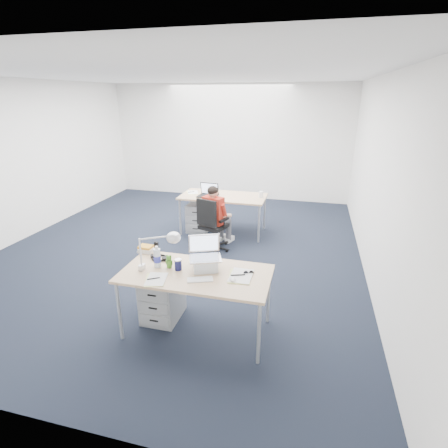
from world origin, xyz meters
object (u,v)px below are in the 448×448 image
object	(u,v)px
desk_far	(223,198)
dark_laptop	(207,190)
bear_figurine	(169,261)
desk_lamp	(153,250)
drawer_pedestal_near	(163,297)
book_stack	(146,249)
office_chair	(213,235)
computer_mouse	(232,279)
cordless_phone	(157,249)
desk_near	(196,276)
wireless_keyboard	(200,279)
far_cup	(261,194)
sunglasses	(249,273)
water_bottle	(157,257)
seated_person	(217,216)
headphones	(159,257)
can_koozie	(178,264)
drawer_pedestal_far	(199,217)
silver_laptop	(205,254)

from	to	relation	value
desk_far	dark_laptop	distance (m)	0.35
bear_figurine	desk_lamp	size ratio (longest dim) A/B	0.30
drawer_pedestal_near	book_stack	size ratio (longest dim) A/B	3.15
office_chair	book_stack	size ratio (longest dim) A/B	5.30
computer_mouse	cordless_phone	distance (m)	1.08
desk_near	wireless_keyboard	xyz separation A→B (m)	(0.10, -0.14, 0.05)
desk_near	book_stack	world-z (taller)	book_stack
computer_mouse	far_cup	xyz separation A→B (m)	(-0.20, 3.16, 0.04)
wireless_keyboard	sunglasses	world-z (taller)	sunglasses
far_cup	desk_far	bearing A→B (deg)	-175.92
water_bottle	cordless_phone	bearing A→B (deg)	116.35
seated_person	dark_laptop	bearing A→B (deg)	141.02
headphones	desk_lamp	world-z (taller)	desk_lamp
sunglasses	dark_laptop	bearing A→B (deg)	93.08
office_chair	headphones	bearing A→B (deg)	-72.52
can_koozie	cordless_phone	world-z (taller)	cordless_phone
far_cup	dark_laptop	bearing A→B (deg)	-168.51
can_koozie	cordless_phone	size ratio (longest dim) A/B	0.75
wireless_keyboard	dark_laptop	world-z (taller)	dark_laptop
wireless_keyboard	desk_far	bearing A→B (deg)	79.29
wireless_keyboard	book_stack	bearing A→B (deg)	128.84
wireless_keyboard	bear_figurine	size ratio (longest dim) A/B	1.73
drawer_pedestal_far	wireless_keyboard	world-z (taller)	wireless_keyboard
drawer_pedestal_far	can_koozie	xyz separation A→B (m)	(0.76, -2.99, 0.52)
bear_figurine	cordless_phone	xyz separation A→B (m)	(-0.27, 0.26, 0.01)
seated_person	silver_laptop	bearing A→B (deg)	-59.28
drawer_pedestal_near	sunglasses	distance (m)	1.13
silver_laptop	wireless_keyboard	bearing A→B (deg)	-107.81
wireless_keyboard	cordless_phone	bearing A→B (deg)	125.97
desk_near	cordless_phone	xyz separation A→B (m)	(-0.59, 0.30, 0.13)
computer_mouse	desk_lamp	size ratio (longest dim) A/B	0.20
book_stack	far_cup	xyz separation A→B (m)	(0.98, 2.73, 0.02)
silver_laptop	wireless_keyboard	distance (m)	0.30
computer_mouse	dark_laptop	xyz separation A→B (m)	(-1.17, 2.96, 0.11)
desk_far	dark_laptop	bearing A→B (deg)	-151.17
desk_near	drawer_pedestal_far	distance (m)	3.18
desk_far	sunglasses	distance (m)	3.10
desk_far	book_stack	world-z (taller)	book_stack
sunglasses	bear_figurine	bearing A→B (deg)	162.42
headphones	cordless_phone	xyz separation A→B (m)	(-0.07, 0.09, 0.06)
headphones	office_chair	bearing A→B (deg)	98.49
dark_laptop	sunglasses	bearing A→B (deg)	-59.95
seated_person	headphones	world-z (taller)	seated_person
desk_near	cordless_phone	world-z (taller)	cordless_phone
wireless_keyboard	cordless_phone	world-z (taller)	cordless_phone
desk_far	bear_figurine	distance (m)	2.99
silver_laptop	headphones	xyz separation A→B (m)	(-0.59, 0.11, -0.16)
drawer_pedestal_near	book_stack	bearing A→B (deg)	142.59
water_bottle	sunglasses	xyz separation A→B (m)	(1.00, 0.09, -0.11)
desk_lamp	dark_laptop	xyz separation A→B (m)	(-0.31, 2.96, -0.12)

